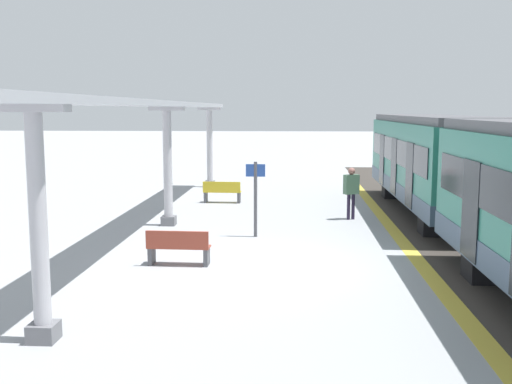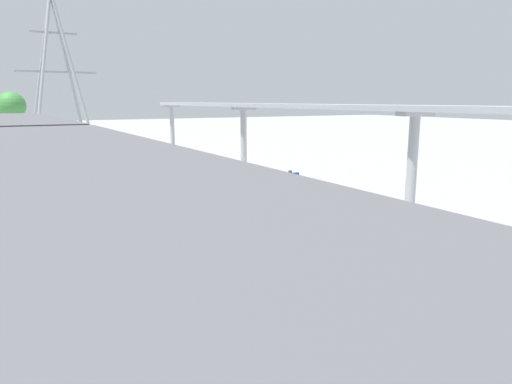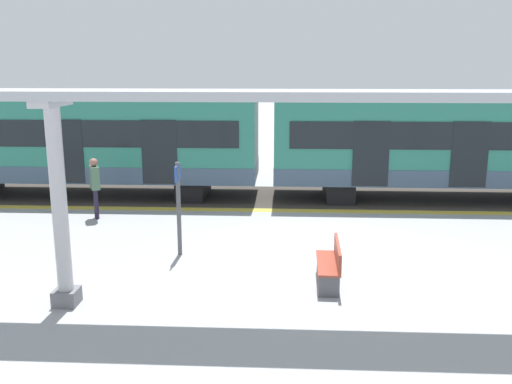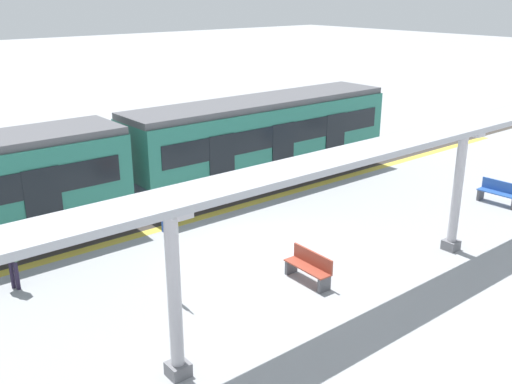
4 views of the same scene
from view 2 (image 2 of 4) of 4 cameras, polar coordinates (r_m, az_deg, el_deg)
ground_plane at (r=15.69m, az=-4.21°, el=-3.86°), size 176.00×176.00×0.00m
tactile_edge_strip at (r=14.60m, az=-17.41°, el=-5.50°), size 0.40×38.05×0.01m
trackbed at (r=14.37m, az=-24.48°, el=-6.27°), size 3.20×50.05×0.01m
train_near_carriage at (r=6.47m, az=-19.55°, el=-9.75°), size 2.65×11.86×3.48m
train_far_carriage at (r=18.59m, az=-26.20°, el=3.13°), size 2.65×11.86×3.48m
canopy_pillar_second at (r=13.35m, az=18.50°, el=1.34°), size 1.10×0.44×3.78m
canopy_pillar_third at (r=21.18m, az=-1.53°, el=5.36°), size 1.10×0.44×3.78m
canopy_pillar_fourth at (r=30.11m, az=-10.23°, el=6.92°), size 1.10×0.44×3.78m
canopy_beam at (r=16.89m, az=6.31°, el=10.43°), size 1.20×30.06×0.16m
bench_near_end at (r=16.63m, az=2.40°, el=-1.40°), size 1.51×0.48×0.86m
bench_mid_platform at (r=25.37m, az=-9.15°, el=2.84°), size 1.52×0.50×0.86m
trash_bin at (r=28.97m, az=-10.32°, el=3.89°), size 0.48×0.48×0.95m
platform_info_sign at (r=12.78m, az=4.18°, el=-1.21°), size 0.56×0.10×2.20m
passenger_waiting_near_edge at (r=8.87m, az=-1.73°, el=-8.35°), size 0.56×0.43×1.76m
electricity_pylon at (r=61.22m, az=-23.36°, el=14.23°), size 8.96×6.24×16.26m
tree_left_background at (r=50.78m, az=-27.83°, el=9.34°), size 2.62×2.62×4.89m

